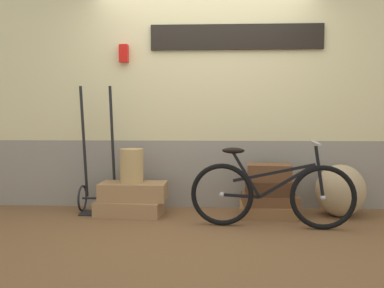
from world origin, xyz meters
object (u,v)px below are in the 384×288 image
(suitcase_3, at_px, (269,199))
(suitcase_5, at_px, (269,172))
(burlap_sack, at_px, (340,191))
(bicycle, at_px, (271,193))
(wicker_basket, at_px, (132,166))
(suitcase_2, at_px, (267,210))
(suitcase_0, at_px, (129,208))
(luggage_trolley, at_px, (99,183))
(suitcase_1, at_px, (133,191))
(suitcase_4, at_px, (269,188))

(suitcase_3, height_order, suitcase_5, suitcase_5)
(suitcase_3, distance_m, burlap_sack, 0.76)
(suitcase_3, height_order, burlap_sack, burlap_sack)
(suitcase_5, relative_size, bicycle, 0.29)
(suitcase_3, distance_m, wicker_basket, 1.54)
(suitcase_2, height_order, wicker_basket, wicker_basket)
(suitcase_0, xyz_separation_m, luggage_trolley, (-0.38, 0.14, 0.24))
(suitcase_0, height_order, bicycle, bicycle)
(suitcase_3, height_order, wicker_basket, wicker_basket)
(suitcase_2, relative_size, wicker_basket, 1.62)
(suitcase_1, distance_m, bicycle, 1.49)
(suitcase_4, xyz_separation_m, suitcase_5, (0.00, 0.02, 0.16))
(suitcase_0, relative_size, suitcase_4, 1.49)
(suitcase_5, bearing_deg, suitcase_1, -173.20)
(suitcase_5, height_order, wicker_basket, wicker_basket)
(suitcase_0, xyz_separation_m, suitcase_4, (1.51, 0.01, 0.23))
(suitcase_1, distance_m, suitcase_2, 1.47)
(suitcase_5, bearing_deg, suitcase_4, -98.90)
(suitcase_3, xyz_separation_m, burlap_sack, (0.76, 0.01, 0.10))
(luggage_trolley, xyz_separation_m, burlap_sack, (2.66, -0.09, -0.04))
(wicker_basket, bearing_deg, suitcase_0, -131.74)
(suitcase_0, height_order, suitcase_3, suitcase_3)
(suitcase_5, bearing_deg, wicker_basket, -173.48)
(suitcase_5, distance_m, bicycle, 0.46)
(suitcase_3, bearing_deg, suitcase_2, -176.27)
(suitcase_1, relative_size, suitcase_3, 1.24)
(suitcase_2, relative_size, burlap_sack, 1.07)
(suitcase_3, distance_m, suitcase_5, 0.30)
(suitcase_2, distance_m, wicker_basket, 1.55)
(suitcase_4, bearing_deg, suitcase_3, 61.97)
(burlap_sack, bearing_deg, suitcase_1, -179.29)
(wicker_basket, height_order, luggage_trolley, luggage_trolley)
(wicker_basket, bearing_deg, suitcase_1, -22.86)
(suitcase_0, height_order, burlap_sack, burlap_sack)
(suitcase_0, xyz_separation_m, burlap_sack, (2.28, 0.05, 0.20))
(suitcase_0, xyz_separation_m, wicker_basket, (0.03, 0.03, 0.46))
(luggage_trolley, bearing_deg, suitcase_0, -20.12)
(suitcase_0, distance_m, suitcase_2, 1.50)
(suitcase_4, bearing_deg, suitcase_2, 111.41)
(suitcase_0, relative_size, suitcase_5, 1.54)
(suitcase_0, bearing_deg, suitcase_5, 7.28)
(suitcase_1, height_order, suitcase_5, suitcase_5)
(suitcase_5, bearing_deg, suitcase_2, 164.74)
(suitcase_0, distance_m, suitcase_1, 0.18)
(wicker_basket, bearing_deg, luggage_trolley, 164.70)
(suitcase_5, distance_m, burlap_sack, 0.79)
(suitcase_3, xyz_separation_m, bicycle, (-0.06, -0.45, 0.15))
(suitcase_3, xyz_separation_m, suitcase_4, (-0.01, -0.02, 0.13))
(suitcase_5, xyz_separation_m, bicycle, (-0.05, -0.44, -0.14))
(suitcase_1, distance_m, luggage_trolley, 0.44)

